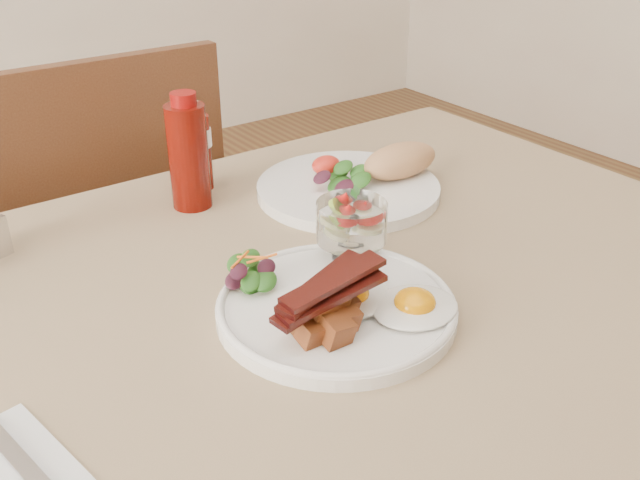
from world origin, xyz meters
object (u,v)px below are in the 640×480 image
(table, at_px, (286,352))
(ketchup_bottle, at_px, (188,154))
(fruit_cup, at_px, (351,222))
(second_plate, at_px, (361,180))
(chair_far, at_px, (109,246))
(main_plate, at_px, (336,308))
(hot_sauce_bottle, at_px, (199,148))

(table, xyz_separation_m, ketchup_bottle, (0.02, 0.29, 0.17))
(table, height_order, fruit_cup, fruit_cup)
(fruit_cup, distance_m, second_plate, 0.25)
(table, bearing_deg, ketchup_bottle, 85.25)
(chair_far, height_order, second_plate, chair_far)
(main_plate, height_order, second_plate, second_plate)
(main_plate, relative_size, second_plate, 0.90)
(main_plate, bearing_deg, table, 108.32)
(chair_far, bearing_deg, fruit_cup, -81.10)
(table, relative_size, hot_sauce_bottle, 9.36)
(chair_far, relative_size, main_plate, 3.32)
(chair_far, xyz_separation_m, ketchup_bottle, (0.02, -0.37, 0.31))
(table, height_order, second_plate, second_plate)
(table, height_order, chair_far, chair_far)
(chair_far, height_order, ketchup_bottle, same)
(second_plate, bearing_deg, fruit_cup, -131.86)
(ketchup_bottle, bearing_deg, hot_sauce_bottle, 49.58)
(main_plate, height_order, ketchup_bottle, ketchup_bottle)
(chair_far, bearing_deg, main_plate, -88.13)
(table, xyz_separation_m, fruit_cup, (0.10, 0.00, 0.15))
(hot_sauce_bottle, bearing_deg, second_plate, -39.38)
(table, relative_size, chair_far, 1.43)
(main_plate, bearing_deg, hot_sauce_bottle, 84.05)
(fruit_cup, height_order, ketchup_bottle, ketchup_bottle)
(table, height_order, hot_sauce_bottle, hot_sauce_bottle)
(table, height_order, ketchup_bottle, ketchup_bottle)
(ketchup_bottle, distance_m, hot_sauce_bottle, 0.07)
(hot_sauce_bottle, bearing_deg, ketchup_bottle, -130.42)
(fruit_cup, relative_size, hot_sauce_bottle, 0.64)
(main_plate, xyz_separation_m, second_plate, (0.24, 0.25, 0.01))
(main_plate, relative_size, hot_sauce_bottle, 1.97)
(table, distance_m, fruit_cup, 0.19)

